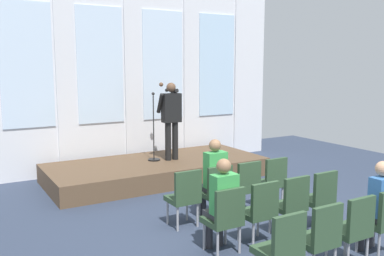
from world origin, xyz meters
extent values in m
plane|color=#2D384C|center=(0.00, 0.00, 0.00)|extent=(13.94, 13.94, 0.00)
cube|color=silver|center=(0.00, 5.36, 2.24)|extent=(8.24, 0.10, 4.48)
cube|color=silver|center=(-2.47, 5.30, 2.56)|extent=(1.11, 0.04, 2.73)
cube|color=silver|center=(-1.76, 5.30, 2.24)|extent=(0.20, 0.08, 4.48)
cube|color=silver|center=(-0.82, 5.30, 2.56)|extent=(1.11, 0.04, 2.73)
cube|color=silver|center=(-0.12, 5.30, 2.24)|extent=(0.20, 0.08, 4.48)
cube|color=silver|center=(0.82, 5.30, 2.56)|extent=(1.11, 0.04, 2.73)
cube|color=silver|center=(1.53, 5.30, 2.24)|extent=(0.20, 0.08, 4.48)
cube|color=silver|center=(2.47, 5.30, 2.56)|extent=(1.11, 0.04, 2.73)
cube|color=silver|center=(3.18, 5.30, 2.24)|extent=(0.20, 0.08, 4.48)
cube|color=brown|center=(0.00, 4.00, 0.21)|extent=(4.84, 2.12, 0.41)
cylinder|color=black|center=(0.26, 3.94, 0.85)|extent=(0.14, 0.14, 0.87)
cylinder|color=black|center=(0.44, 3.94, 0.85)|extent=(0.14, 0.14, 0.87)
cube|color=black|center=(0.35, 3.94, 1.61)|extent=(0.42, 0.22, 0.65)
cube|color=#B28C19|center=(0.35, 4.06, 1.69)|extent=(0.06, 0.01, 0.39)
sphere|color=brown|center=(0.35, 3.95, 2.07)|extent=(0.21, 0.21, 0.21)
cylinder|color=black|center=(0.11, 4.02, 1.71)|extent=(0.09, 0.28, 0.45)
cylinder|color=black|center=(0.51, 4.07, 1.96)|extent=(0.15, 0.36, 0.15)
cylinder|color=black|center=(0.46, 4.21, 2.01)|extent=(0.11, 0.34, 0.15)
sphere|color=brown|center=(0.36, 4.47, 2.11)|extent=(0.10, 0.10, 0.10)
cylinder|color=black|center=(-0.03, 4.09, 0.43)|extent=(0.28, 0.28, 0.03)
cylinder|color=black|center=(-0.03, 4.09, 1.17)|extent=(0.02, 0.02, 1.45)
sphere|color=#262626|center=(-0.03, 4.09, 1.93)|extent=(0.07, 0.07, 0.07)
cylinder|color=#99999E|center=(-0.71, 1.36, 0.20)|extent=(0.04, 0.04, 0.40)
cylinder|color=#99999E|center=(-1.07, 1.36, 0.20)|extent=(0.04, 0.04, 0.40)
cylinder|color=#99999E|center=(-0.71, 1.02, 0.20)|extent=(0.04, 0.04, 0.40)
cylinder|color=#99999E|center=(-1.07, 1.02, 0.20)|extent=(0.04, 0.04, 0.40)
cube|color=#2D472D|center=(-0.89, 1.19, 0.44)|extent=(0.46, 0.44, 0.08)
cube|color=#2D472D|center=(-0.89, 1.00, 0.71)|extent=(0.46, 0.06, 0.46)
cylinder|color=#99999E|center=(-0.12, 1.36, 0.20)|extent=(0.04, 0.04, 0.40)
cylinder|color=#99999E|center=(-0.48, 1.36, 0.20)|extent=(0.04, 0.04, 0.40)
cylinder|color=#99999E|center=(-0.12, 1.02, 0.20)|extent=(0.04, 0.04, 0.40)
cylinder|color=#99999E|center=(-0.48, 1.02, 0.20)|extent=(0.04, 0.04, 0.40)
cube|color=#2D472D|center=(-0.30, 1.19, 0.44)|extent=(0.46, 0.44, 0.08)
cube|color=#2D472D|center=(-0.30, 1.00, 0.71)|extent=(0.46, 0.06, 0.46)
cylinder|color=#2D2D33|center=(-0.39, 1.37, 0.22)|extent=(0.10, 0.10, 0.44)
cylinder|color=#2D2D33|center=(-0.21, 1.37, 0.22)|extent=(0.10, 0.10, 0.44)
cube|color=#2D2D33|center=(-0.30, 1.25, 0.50)|extent=(0.34, 0.36, 0.12)
cube|color=green|center=(-0.30, 1.14, 0.86)|extent=(0.36, 0.20, 0.59)
sphere|color=#8C6647|center=(-0.30, 1.16, 1.26)|extent=(0.20, 0.20, 0.20)
cylinder|color=#99999E|center=(0.48, 1.36, 0.20)|extent=(0.04, 0.04, 0.40)
cylinder|color=#99999E|center=(0.12, 1.36, 0.20)|extent=(0.04, 0.04, 0.40)
cylinder|color=#99999E|center=(0.48, 1.02, 0.20)|extent=(0.04, 0.04, 0.40)
cylinder|color=#99999E|center=(0.12, 1.02, 0.20)|extent=(0.04, 0.04, 0.40)
cube|color=#2D472D|center=(0.30, 1.19, 0.44)|extent=(0.46, 0.44, 0.08)
cube|color=#2D472D|center=(0.30, 1.00, 0.71)|extent=(0.46, 0.06, 0.46)
cylinder|color=#99999E|center=(1.07, 1.36, 0.20)|extent=(0.04, 0.04, 0.40)
cylinder|color=#99999E|center=(0.71, 1.36, 0.20)|extent=(0.04, 0.04, 0.40)
cylinder|color=#99999E|center=(1.07, 1.02, 0.20)|extent=(0.04, 0.04, 0.40)
cylinder|color=#99999E|center=(0.71, 1.02, 0.20)|extent=(0.04, 0.04, 0.40)
cube|color=#2D472D|center=(0.89, 1.19, 0.44)|extent=(0.46, 0.44, 0.08)
cube|color=#2D472D|center=(0.89, 1.00, 0.71)|extent=(0.46, 0.06, 0.46)
cylinder|color=#99999E|center=(-0.71, 0.24, 0.20)|extent=(0.04, 0.04, 0.40)
cylinder|color=#99999E|center=(-1.07, 0.24, 0.20)|extent=(0.04, 0.04, 0.40)
cylinder|color=#99999E|center=(-0.71, -0.10, 0.20)|extent=(0.04, 0.04, 0.40)
cylinder|color=#99999E|center=(-1.07, -0.10, 0.20)|extent=(0.04, 0.04, 0.40)
cube|color=#2D472D|center=(-0.89, 0.07, 0.44)|extent=(0.46, 0.44, 0.08)
cube|color=#2D472D|center=(-0.89, -0.12, 0.71)|extent=(0.46, 0.06, 0.46)
cylinder|color=#2D2D33|center=(-0.98, 0.25, 0.22)|extent=(0.10, 0.10, 0.44)
cylinder|color=#2D2D33|center=(-0.80, 0.25, 0.22)|extent=(0.10, 0.10, 0.44)
cube|color=#2D2D33|center=(-0.89, 0.13, 0.50)|extent=(0.34, 0.36, 0.12)
cube|color=green|center=(-0.89, 0.02, 0.83)|extent=(0.36, 0.20, 0.55)
sphere|color=#8C6647|center=(-0.89, 0.04, 1.22)|extent=(0.20, 0.20, 0.20)
cylinder|color=#99999E|center=(-0.12, 0.24, 0.20)|extent=(0.04, 0.04, 0.40)
cylinder|color=#99999E|center=(-0.48, 0.24, 0.20)|extent=(0.04, 0.04, 0.40)
cylinder|color=#99999E|center=(-0.12, -0.10, 0.20)|extent=(0.04, 0.04, 0.40)
cylinder|color=#99999E|center=(-0.48, -0.10, 0.20)|extent=(0.04, 0.04, 0.40)
cube|color=#2D472D|center=(-0.30, 0.07, 0.44)|extent=(0.46, 0.44, 0.08)
cube|color=#2D472D|center=(-0.30, -0.12, 0.71)|extent=(0.46, 0.06, 0.46)
cylinder|color=#99999E|center=(0.48, 0.24, 0.20)|extent=(0.04, 0.04, 0.40)
cylinder|color=#99999E|center=(0.12, 0.24, 0.20)|extent=(0.04, 0.04, 0.40)
cylinder|color=#99999E|center=(0.48, -0.10, 0.20)|extent=(0.04, 0.04, 0.40)
cylinder|color=#99999E|center=(0.12, -0.10, 0.20)|extent=(0.04, 0.04, 0.40)
cube|color=#2D472D|center=(0.30, 0.07, 0.44)|extent=(0.46, 0.44, 0.08)
cube|color=#2D472D|center=(0.30, -0.12, 0.71)|extent=(0.46, 0.06, 0.46)
cylinder|color=#99999E|center=(1.07, 0.24, 0.20)|extent=(0.04, 0.04, 0.40)
cylinder|color=#99999E|center=(0.71, 0.24, 0.20)|extent=(0.04, 0.04, 0.40)
cylinder|color=#99999E|center=(1.07, -0.10, 0.20)|extent=(0.04, 0.04, 0.40)
cylinder|color=#99999E|center=(0.71, -0.10, 0.20)|extent=(0.04, 0.04, 0.40)
cube|color=#2D472D|center=(0.89, 0.07, 0.44)|extent=(0.46, 0.44, 0.08)
cube|color=#2D472D|center=(0.89, -0.12, 0.71)|extent=(0.46, 0.06, 0.46)
cube|color=#2D472D|center=(-0.89, -1.05, 0.44)|extent=(0.46, 0.44, 0.08)
cube|color=#2D472D|center=(-0.89, -1.24, 0.71)|extent=(0.46, 0.06, 0.46)
cylinder|color=#99999E|center=(-0.12, -0.88, 0.20)|extent=(0.04, 0.04, 0.40)
cube|color=#2D472D|center=(-0.30, -1.05, 0.44)|extent=(0.46, 0.44, 0.08)
cube|color=#2D472D|center=(-0.30, -1.24, 0.71)|extent=(0.46, 0.06, 0.46)
cylinder|color=#99999E|center=(0.48, -0.88, 0.20)|extent=(0.04, 0.04, 0.40)
cylinder|color=#99999E|center=(0.12, -0.88, 0.20)|extent=(0.04, 0.04, 0.40)
cylinder|color=#99999E|center=(0.48, -1.22, 0.20)|extent=(0.04, 0.04, 0.40)
cube|color=#2D472D|center=(0.30, -1.05, 0.44)|extent=(0.46, 0.44, 0.08)
cube|color=#2D472D|center=(0.30, -1.24, 0.71)|extent=(0.46, 0.06, 0.46)
cylinder|color=#99999E|center=(1.07, -0.88, 0.20)|extent=(0.04, 0.04, 0.40)
cylinder|color=#99999E|center=(0.71, -0.88, 0.20)|extent=(0.04, 0.04, 0.40)
cylinder|color=#99999E|center=(0.71, -1.22, 0.20)|extent=(0.04, 0.04, 0.40)
cube|color=#2D472D|center=(0.89, -1.05, 0.44)|extent=(0.46, 0.44, 0.08)
cylinder|color=#2D2D33|center=(0.80, -0.87, 0.22)|extent=(0.10, 0.10, 0.44)
cylinder|color=#2D2D33|center=(0.98, -0.87, 0.22)|extent=(0.10, 0.10, 0.44)
cube|color=#2D2D33|center=(0.89, -0.99, 0.50)|extent=(0.34, 0.36, 0.12)
cube|color=#3366A5|center=(0.89, -1.10, 0.83)|extent=(0.36, 0.20, 0.53)
sphere|color=tan|center=(0.89, -1.08, 1.20)|extent=(0.20, 0.20, 0.20)
camera|label=1|loc=(-4.06, -4.56, 2.55)|focal=39.85mm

